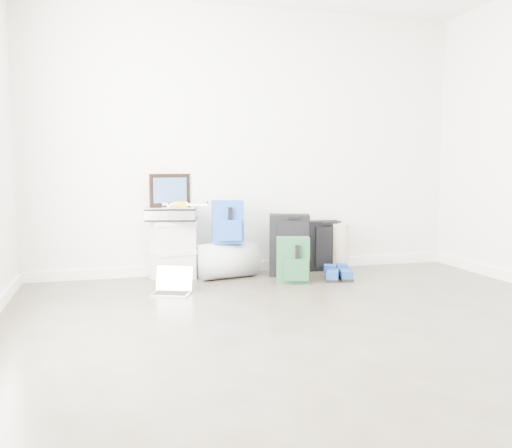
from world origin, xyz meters
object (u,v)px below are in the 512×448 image
object	(u,v)px
laptop	(173,287)
boxes_stack	(172,250)
duffel_bag	(227,260)
carry_on	(324,245)
briefcase	(172,214)
large_suitcase	(289,245)

from	to	relation	value
laptop	boxes_stack	bearing A→B (deg)	105.98
boxes_stack	duffel_bag	distance (m)	0.55
duffel_bag	laptop	world-z (taller)	duffel_bag
carry_on	laptop	distance (m)	1.82
briefcase	large_suitcase	xyz separation A→B (m)	(1.16, -0.14, -0.33)
boxes_stack	laptop	distance (m)	0.68
duffel_bag	briefcase	bearing A→B (deg)	156.71
large_suitcase	carry_on	world-z (taller)	large_suitcase
briefcase	carry_on	size ratio (longest dim) A/B	0.90
large_suitcase	carry_on	bearing A→B (deg)	37.71
briefcase	carry_on	bearing A→B (deg)	13.26
briefcase	laptop	bearing A→B (deg)	-84.62
boxes_stack	laptop	bearing A→B (deg)	-110.76
duffel_bag	large_suitcase	bearing A→B (deg)	-14.66
large_suitcase	carry_on	size ratio (longest dim) A/B	1.18
briefcase	boxes_stack	bearing A→B (deg)	-168.10
briefcase	large_suitcase	bearing A→B (deg)	5.11
large_suitcase	laptop	xyz separation A→B (m)	(-1.23, -0.50, -0.25)
briefcase	large_suitcase	world-z (taller)	briefcase
boxes_stack	briefcase	bearing A→B (deg)	-14.24
boxes_stack	large_suitcase	size ratio (longest dim) A/B	0.92
boxes_stack	duffel_bag	size ratio (longest dim) A/B	1.00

